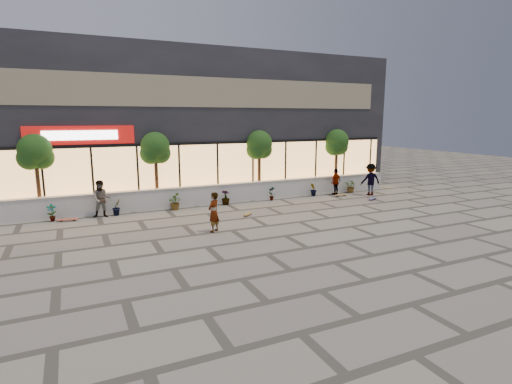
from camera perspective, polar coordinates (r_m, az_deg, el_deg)
name	(u,v)px	position (r m, az deg, el deg)	size (l,w,h in m)	color
ground	(286,236)	(16.02, 4.24, -6.28)	(80.00, 80.00, 0.00)	gray
planter_wall	(224,193)	(22.09, -4.62, -0.19)	(22.00, 0.42, 1.04)	silver
retail_building	(194,124)	(26.92, -8.88, 9.62)	(24.00, 9.17, 8.50)	black
shrub_a	(52,213)	(20.28, -27.17, -2.66)	(0.43, 0.29, 0.81)	#1A3D13
shrub_b	(117,207)	(20.34, -19.28, -2.04)	(0.45, 0.36, 0.81)	#1A3D13
shrub_c	(174,202)	(20.78, -11.59, -1.39)	(0.73, 0.63, 0.81)	#1A3D13
shrub_d	(226,197)	(21.58, -4.35, -0.77)	(0.45, 0.45, 0.81)	#1A3D13
shrub_e	(272,193)	(22.69, 2.28, -0.18)	(0.43, 0.29, 0.81)	#1A3D13
shrub_f	(313,190)	(24.08, 8.21, 0.35)	(0.45, 0.36, 0.81)	#1A3D13
shrub_g	(351,186)	(25.71, 13.45, 0.81)	(0.73, 0.63, 0.81)	#1A3D13
tree_west	(35,154)	(21.18, -29.00, 4.78)	(1.60, 1.50, 3.92)	#472719
tree_midwest	(155,150)	(21.51, -14.20, 5.85)	(1.60, 1.50, 3.92)	#472719
tree_mideast	(259,146)	(23.38, 0.47, 6.53)	(1.60, 1.50, 3.92)	#472719
tree_east	(337,144)	(26.22, 11.47, 6.76)	(1.60, 1.50, 3.92)	#472719
skater_center	(214,212)	(16.44, -6.06, -2.88)	(0.60, 0.40, 1.66)	white
skater_left	(102,199)	(20.05, -21.20, -0.94)	(0.86, 0.67, 1.77)	tan
skater_right_near	(336,182)	(24.75, 11.33, 1.43)	(0.93, 0.39, 1.59)	white
skater_right_far	(370,179)	(25.08, 16.04, 1.73)	(1.24, 0.71, 1.92)	maroon
skateboard_center	(248,214)	(19.22, -1.19, -3.15)	(0.69, 0.64, 0.09)	olive
skateboard_left	(68,219)	(20.09, -25.33, -3.56)	(0.88, 0.36, 0.10)	#D74428
skateboard_right_near	(341,195)	(24.43, 12.04, -0.40)	(0.83, 0.23, 0.10)	olive
skateboard_right_far	(373,198)	(23.81, 16.32, -0.88)	(0.85, 0.57, 0.10)	#45457F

